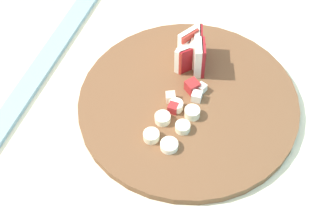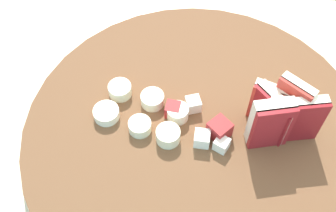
{
  "view_description": "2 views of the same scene",
  "coord_description": "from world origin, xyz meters",
  "px_view_note": "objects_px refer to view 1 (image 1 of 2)",
  "views": [
    {
      "loc": [
        0.51,
        0.12,
        1.56
      ],
      "look_at": [
        0.05,
        -0.04,
        0.92
      ],
      "focal_mm": 52.71,
      "sensor_mm": 36.0,
      "label": 1
    },
    {
      "loc": [
        -0.01,
        0.22,
        1.3
      ],
      "look_at": [
        0.04,
        -0.03,
        0.92
      ],
      "focal_mm": 46.42,
      "sensor_mm": 36.0,
      "label": 2
    }
  ],
  "objects_px": {
    "cutting_board": "(188,103)",
    "apple_dice_pile": "(188,93)",
    "apple_wedge_fan": "(193,52)",
    "banana_slice_rows": "(173,124)"
  },
  "relations": [
    {
      "from": "apple_wedge_fan",
      "to": "banana_slice_rows",
      "type": "distance_m",
      "value": 0.15
    },
    {
      "from": "cutting_board",
      "to": "apple_dice_pile",
      "type": "xyz_separation_m",
      "value": [
        -0.01,
        -0.0,
        0.02
      ]
    },
    {
      "from": "cutting_board",
      "to": "apple_wedge_fan",
      "type": "relative_size",
      "value": 5.0
    },
    {
      "from": "apple_wedge_fan",
      "to": "apple_dice_pile",
      "type": "bearing_deg",
      "value": 11.42
    },
    {
      "from": "apple_wedge_fan",
      "to": "banana_slice_rows",
      "type": "height_order",
      "value": "apple_wedge_fan"
    },
    {
      "from": "apple_dice_pile",
      "to": "apple_wedge_fan",
      "type": "bearing_deg",
      "value": -168.58
    },
    {
      "from": "cutting_board",
      "to": "apple_wedge_fan",
      "type": "xyz_separation_m",
      "value": [
        -0.08,
        -0.02,
        0.04
      ]
    },
    {
      "from": "cutting_board",
      "to": "apple_dice_pile",
      "type": "relative_size",
      "value": 4.98
    },
    {
      "from": "apple_dice_pile",
      "to": "banana_slice_rows",
      "type": "height_order",
      "value": "apple_dice_pile"
    },
    {
      "from": "cutting_board",
      "to": "banana_slice_rows",
      "type": "height_order",
      "value": "banana_slice_rows"
    }
  ]
}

